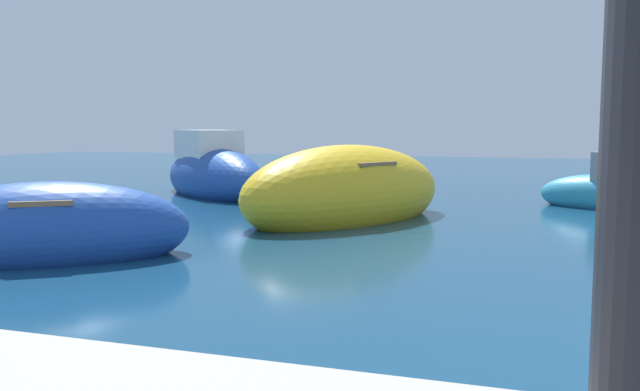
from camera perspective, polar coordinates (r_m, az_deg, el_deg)
The scene contains 4 objects.
moored_boat_1 at distance 11.31m, azimuth -22.31°, elevation -2.85°, with size 4.63×3.94×1.58m.
moored_boat_3 at distance 20.51m, azimuth -9.09°, elevation 1.81°, with size 5.53×5.15×2.38m.
moored_boat_5 at distance 14.82m, azimuth 2.27°, elevation 0.20°, with size 4.80×6.18×2.16m.
moored_boat_6 at distance 18.38m, azimuth 23.58°, elevation 0.24°, with size 3.74×2.63×1.69m.
Camera 1 is at (-3.35, -6.04, 2.08)m, focal length 37.39 mm.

